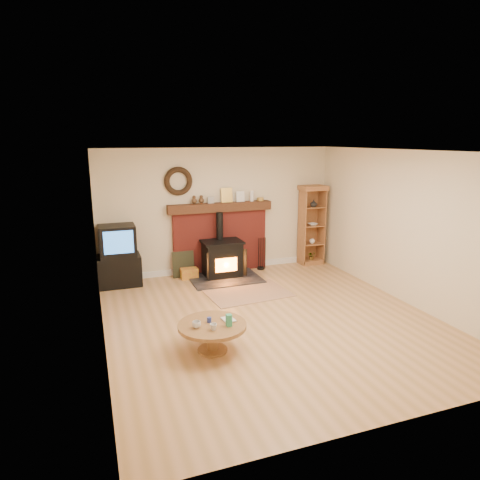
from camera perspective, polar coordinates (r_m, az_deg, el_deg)
name	(u,v)px	position (r m, az deg, el deg)	size (l,w,h in m)	color
ground	(270,319)	(6.88, 4.08, -10.46)	(5.50, 5.50, 0.00)	#A97C46
room_shell	(269,211)	(6.46, 3.84, 3.91)	(5.02, 5.52, 2.61)	beige
chimney_breast	(220,235)	(9.02, -2.65, 0.72)	(2.20, 0.22, 1.78)	maroon
wood_stove	(223,260)	(8.74, -2.34, -2.62)	(1.40, 1.00, 1.31)	black
area_rug	(248,293)	(7.94, 1.04, -7.05)	(1.47, 1.01, 0.01)	brown
tv_unit	(119,257)	(8.52, -15.89, -2.18)	(0.81, 0.58, 1.18)	black
curio_cabinet	(311,225)	(9.70, 9.47, 2.00)	(0.57, 0.41, 1.77)	brown
firelog_box	(189,273)	(8.77, -6.77, -4.45)	(0.34, 0.21, 0.21)	gold
leaning_painting	(183,264)	(8.84, -7.56, -3.22)	(0.45, 0.03, 0.54)	black
fire_tools	(261,262)	(9.31, 2.85, -2.98)	(0.19, 0.16, 0.70)	black
coffee_table	(212,329)	(5.79, -3.72, -11.76)	(0.92, 0.92, 0.55)	brown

